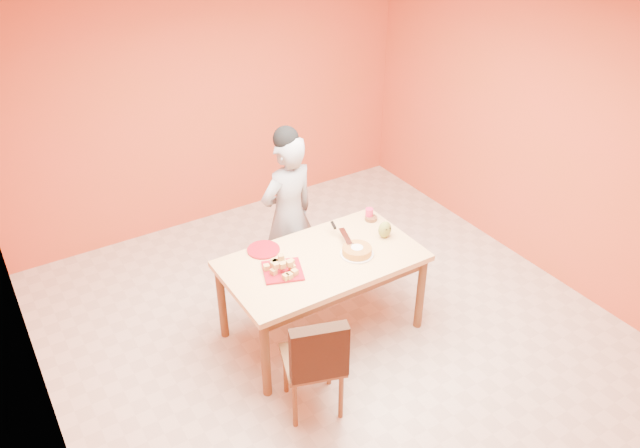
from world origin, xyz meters
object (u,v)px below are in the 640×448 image
person (288,215)px  checker_tin (371,218)px  dining_table (322,268)px  dining_chair (314,359)px  egg_ornament (385,230)px  red_dinner_plate (264,250)px  magenta_glass (369,214)px  sponge_cake (357,250)px  pastry_platter (283,271)px

person → checker_tin: 0.74m
dining_table → dining_chair: 0.87m
egg_ornament → checker_tin: size_ratio=1.37×
dining_table → egg_ornament: bearing=-1.0°
person → red_dinner_plate: bearing=30.4°
dining_chair → dining_table: bearing=72.0°
magenta_glass → checker_tin: size_ratio=0.92×
dining_chair → person: person is taller
egg_ornament → sponge_cake: bearing=171.2°
dining_chair → red_dinner_plate: size_ratio=3.42×
dining_table → checker_tin: bearing=21.9°
magenta_glass → checker_tin: (0.00, -0.03, -0.03)m
person → checker_tin: (0.59, -0.44, 0.00)m
person → sponge_cake: (0.18, -0.81, 0.03)m
person → pastry_platter: size_ratio=5.15×
pastry_platter → magenta_glass: size_ratio=3.01×
red_dinner_plate → magenta_glass: bearing=-2.7°
pastry_platter → checker_tin: (1.04, 0.26, 0.01)m
dining_chair → checker_tin: dining_chair is taller
dining_table → person: size_ratio=1.03×
egg_ornament → magenta_glass: (0.07, 0.31, -0.02)m
dining_table → dining_chair: (-0.50, -0.68, -0.19)m
dining_chair → person: (0.58, 1.39, 0.30)m
pastry_platter → sponge_cake: bearing=-10.1°
dining_table → dining_chair: bearing=-126.1°
pastry_platter → egg_ornament: bearing=-1.3°
egg_ornament → magenta_glass: size_ratio=1.50×
person → pastry_platter: person is taller
dining_table → sponge_cake: bearing=-20.6°
dining_chair → person: size_ratio=0.59×
person → dining_table: bearing=74.0°
dining_chair → checker_tin: bearing=57.2°
red_dinner_plate → checker_tin: bearing=-4.2°
person → pastry_platter: 0.83m
pastry_platter → magenta_glass: magenta_glass is taller
pastry_platter → red_dinner_plate: 0.34m
red_dinner_plate → checker_tin: checker_tin is taller
dining_table → red_dinner_plate: size_ratio=5.95×
checker_tin → dining_chair: bearing=-140.9°
person → pastry_platter: (-0.44, -0.70, -0.00)m
person → red_dinner_plate: (-0.44, -0.36, -0.01)m
dining_chair → pastry_platter: bearing=96.7°
dining_chair → magenta_glass: 1.57m
red_dinner_plate → checker_tin: size_ratio=2.47×
dining_chair → egg_ornament: dining_chair is taller
red_dinner_plate → magenta_glass: magenta_glass is taller
dining_chair → red_dinner_plate: 1.08m
dining_chair → checker_tin: (1.18, 0.96, 0.30)m
dining_table → pastry_platter: (-0.36, 0.01, 0.10)m
dining_table → sponge_cake: sponge_cake is taller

